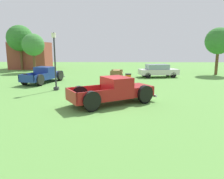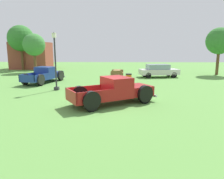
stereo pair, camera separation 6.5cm
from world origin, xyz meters
name	(u,v)px [view 1 (the left image)]	position (x,y,z in m)	size (l,w,h in m)	color
ground_plane	(100,105)	(0.00, 0.00, 0.00)	(80.00, 80.00, 0.00)	#5B9342
pickup_truck_foreground	(117,91)	(1.08, 0.45, 0.79)	(5.59, 4.38, 1.65)	maroon
pickup_truck_behind_left	(45,75)	(-6.12, 8.68, 0.74)	(3.20, 5.36, 1.55)	navy
sedan_distant_a	(158,70)	(5.85, 12.84, 0.78)	(4.71, 2.53, 1.49)	silver
lamp_post_near	(55,60)	(-3.92, 4.61, 2.41)	(0.36, 0.36, 4.61)	#2D2D33
picnic_table	(117,72)	(0.99, 13.36, 0.49)	(1.60, 1.89, 0.78)	olive
trash_can	(128,78)	(2.13, 8.14, 0.48)	(0.59, 0.59, 0.95)	orange
oak_tree_east	(33,45)	(-10.58, 17.67, 3.79)	(3.05, 3.05, 5.34)	brown
oak_tree_west	(20,38)	(-13.69, 20.66, 4.79)	(3.90, 3.90, 6.77)	brown
oak_tree_center	(219,41)	(13.75, 15.40, 4.21)	(3.31, 3.31, 5.89)	brown
brick_pavilion	(31,56)	(-13.18, 23.12, 2.14)	(5.92, 4.26, 4.27)	brown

